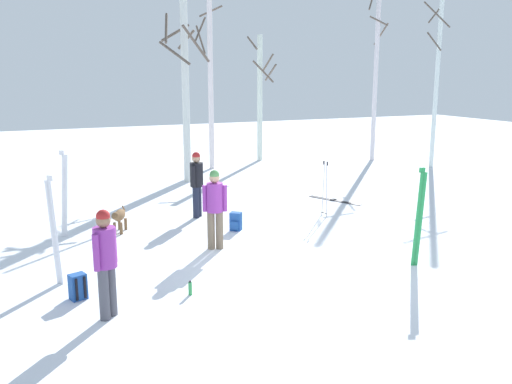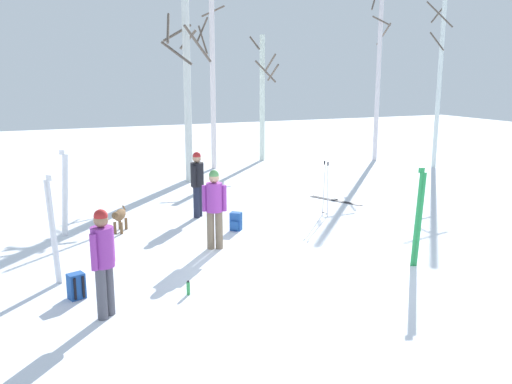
{
  "view_description": "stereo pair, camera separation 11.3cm",
  "coord_description": "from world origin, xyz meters",
  "px_view_note": "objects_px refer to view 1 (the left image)",
  "views": [
    {
      "loc": [
        -4.8,
        -8.77,
        3.71
      ],
      "look_at": [
        0.21,
        2.6,
        1.0
      ],
      "focal_mm": 38.65,
      "sensor_mm": 36.0,
      "label": 1
    },
    {
      "loc": [
        -4.69,
        -8.82,
        3.71
      ],
      "look_at": [
        0.21,
        2.6,
        1.0
      ],
      "focal_mm": 38.65,
      "sensor_mm": 36.0,
      "label": 2
    }
  ],
  "objects_px": {
    "ski_pair_planted_0": "(54,231)",
    "ski_pair_lying_0": "(335,200)",
    "person_0": "(105,257)",
    "dog": "(119,217)",
    "ski_poles_0": "(325,187)",
    "backpack_0": "(78,287)",
    "ski_pair_planted_2": "(64,194)",
    "birch_tree_3": "(260,96)",
    "person_1": "(197,180)",
    "water_bottle_0": "(190,288)",
    "birch_tree_1": "(185,75)",
    "person_2": "(215,204)",
    "birch_tree_4": "(376,67)",
    "backpack_1": "(236,222)",
    "birch_tree_5": "(437,71)",
    "ski_pair_planted_1": "(419,218)",
    "birch_tree_2": "(210,68)"
  },
  "relations": [
    {
      "from": "ski_pair_planted_0",
      "to": "ski_pair_lying_0",
      "type": "bearing_deg",
      "value": 24.15
    },
    {
      "from": "person_0",
      "to": "dog",
      "type": "relative_size",
      "value": 2.08
    },
    {
      "from": "ski_poles_0",
      "to": "backpack_0",
      "type": "relative_size",
      "value": 3.31
    },
    {
      "from": "ski_pair_lying_0",
      "to": "backpack_0",
      "type": "xyz_separation_m",
      "value": [
        -7.75,
        -4.46,
        0.2
      ]
    },
    {
      "from": "dog",
      "to": "ski_pair_planted_2",
      "type": "height_order",
      "value": "ski_pair_planted_2"
    },
    {
      "from": "birch_tree_3",
      "to": "ski_pair_planted_0",
      "type": "bearing_deg",
      "value": -128.56
    },
    {
      "from": "person_1",
      "to": "birch_tree_3",
      "type": "height_order",
      "value": "birch_tree_3"
    },
    {
      "from": "ski_pair_planted_0",
      "to": "ski_pair_lying_0",
      "type": "height_order",
      "value": "ski_pair_planted_0"
    },
    {
      "from": "ski_pair_planted_2",
      "to": "backpack_0",
      "type": "relative_size",
      "value": 4.55
    },
    {
      "from": "water_bottle_0",
      "to": "birch_tree_1",
      "type": "distance_m",
      "value": 10.6
    },
    {
      "from": "person_2",
      "to": "birch_tree_1",
      "type": "relative_size",
      "value": 0.25
    },
    {
      "from": "birch_tree_1",
      "to": "ski_pair_planted_0",
      "type": "bearing_deg",
      "value": -120.95
    },
    {
      "from": "ski_pair_planted_0",
      "to": "birch_tree_4",
      "type": "xyz_separation_m",
      "value": [
        13.57,
        9.56,
        2.93
      ]
    },
    {
      "from": "backpack_0",
      "to": "birch_tree_4",
      "type": "height_order",
      "value": "birch_tree_4"
    },
    {
      "from": "birch_tree_4",
      "to": "dog",
      "type": "bearing_deg",
      "value": -150.59
    },
    {
      "from": "backpack_1",
      "to": "birch_tree_4",
      "type": "bearing_deg",
      "value": 39.31
    },
    {
      "from": "ski_pair_lying_0",
      "to": "person_1",
      "type": "bearing_deg",
      "value": -177.85
    },
    {
      "from": "dog",
      "to": "ski_pair_planted_2",
      "type": "distance_m",
      "value": 1.33
    },
    {
      "from": "birch_tree_5",
      "to": "person_0",
      "type": "bearing_deg",
      "value": -147.66
    },
    {
      "from": "ski_pair_planted_0",
      "to": "backpack_0",
      "type": "relative_size",
      "value": 4.49
    },
    {
      "from": "person_0",
      "to": "ski_pair_planted_0",
      "type": "xyz_separation_m",
      "value": [
        -0.61,
        1.79,
        0.0
      ]
    },
    {
      "from": "ski_pair_lying_0",
      "to": "ski_pair_planted_0",
      "type": "bearing_deg",
      "value": -155.85
    },
    {
      "from": "ski_pair_planted_2",
      "to": "ski_poles_0",
      "type": "relative_size",
      "value": 1.37
    },
    {
      "from": "dog",
      "to": "ski_poles_0",
      "type": "height_order",
      "value": "ski_poles_0"
    },
    {
      "from": "ski_pair_planted_0",
      "to": "ski_pair_planted_2",
      "type": "relative_size",
      "value": 0.99
    },
    {
      "from": "birch_tree_5",
      "to": "ski_pair_planted_1",
      "type": "bearing_deg",
      "value": -132.3
    },
    {
      "from": "ski_pair_planted_2",
      "to": "backpack_0",
      "type": "bearing_deg",
      "value": -92.66
    },
    {
      "from": "person_2",
      "to": "ski_pair_planted_2",
      "type": "relative_size",
      "value": 0.86
    },
    {
      "from": "dog",
      "to": "birch_tree_2",
      "type": "bearing_deg",
      "value": 56.8
    },
    {
      "from": "dog",
      "to": "ski_poles_0",
      "type": "bearing_deg",
      "value": -6.62
    },
    {
      "from": "ski_pair_lying_0",
      "to": "birch_tree_3",
      "type": "distance_m",
      "value": 8.39
    },
    {
      "from": "ski_pair_lying_0",
      "to": "backpack_0",
      "type": "relative_size",
      "value": 3.82
    },
    {
      "from": "person_1",
      "to": "birch_tree_3",
      "type": "bearing_deg",
      "value": 56.04
    },
    {
      "from": "ski_pair_planted_0",
      "to": "dog",
      "type": "bearing_deg",
      "value": 60.27
    },
    {
      "from": "person_0",
      "to": "water_bottle_0",
      "type": "bearing_deg",
      "value": 12.98
    },
    {
      "from": "birch_tree_1",
      "to": "birch_tree_3",
      "type": "bearing_deg",
      "value": 37.99
    },
    {
      "from": "person_1",
      "to": "person_2",
      "type": "xyz_separation_m",
      "value": [
        -0.46,
        -2.69,
        0.0
      ]
    },
    {
      "from": "person_1",
      "to": "ski_pair_planted_2",
      "type": "xyz_separation_m",
      "value": [
        -3.29,
        -0.47,
        0.01
      ]
    },
    {
      "from": "birch_tree_5",
      "to": "birch_tree_1",
      "type": "bearing_deg",
      "value": 173.98
    },
    {
      "from": "person_1",
      "to": "birch_tree_5",
      "type": "height_order",
      "value": "birch_tree_5"
    },
    {
      "from": "ski_poles_0",
      "to": "birch_tree_1",
      "type": "relative_size",
      "value": 0.21
    },
    {
      "from": "dog",
      "to": "ski_pair_planted_0",
      "type": "distance_m",
      "value": 3.29
    },
    {
      "from": "ski_pair_planted_2",
      "to": "person_0",
      "type": "bearing_deg",
      "value": -87.87
    },
    {
      "from": "birch_tree_1",
      "to": "birch_tree_4",
      "type": "height_order",
      "value": "birch_tree_4"
    },
    {
      "from": "ski_pair_planted_1",
      "to": "ski_pair_lying_0",
      "type": "height_order",
      "value": "ski_pair_planted_1"
    },
    {
      "from": "person_2",
      "to": "ski_poles_0",
      "type": "bearing_deg",
      "value": 22.37
    },
    {
      "from": "ski_pair_lying_0",
      "to": "ski_poles_0",
      "type": "height_order",
      "value": "ski_poles_0"
    },
    {
      "from": "ski_pair_planted_1",
      "to": "backpack_0",
      "type": "bearing_deg",
      "value": 171.2
    },
    {
      "from": "ski_pair_planted_1",
      "to": "birch_tree_4",
      "type": "xyz_separation_m",
      "value": [
        7.06,
        11.4,
        2.94
      ]
    },
    {
      "from": "ski_pair_planted_0",
      "to": "backpack_0",
      "type": "distance_m",
      "value": 1.19
    }
  ]
}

